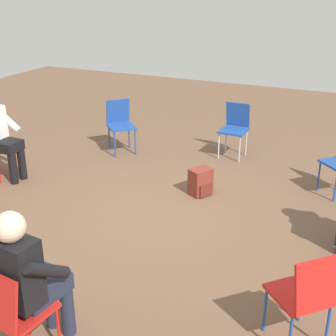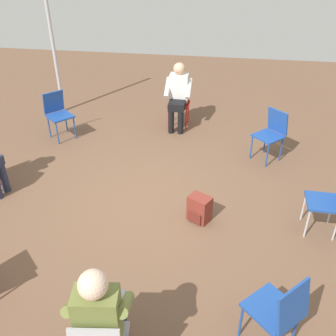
# 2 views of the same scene
# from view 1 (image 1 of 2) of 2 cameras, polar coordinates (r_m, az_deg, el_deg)

# --- Properties ---
(ground_plane) EXTENTS (15.19, 15.19, 0.00)m
(ground_plane) POSITION_cam_1_polar(r_m,az_deg,el_deg) (5.64, -1.24, -6.01)
(ground_plane) COLOR brown
(chair_north) EXTENTS (0.41, 0.44, 0.85)m
(chair_north) POSITION_cam_1_polar(r_m,az_deg,el_deg) (7.45, 8.17, 5.10)
(chair_north) COLOR #1E4799
(chair_north) RESTS_ON ground
(chair_southeast) EXTENTS (0.58, 0.58, 0.85)m
(chair_southeast) POSITION_cam_1_polar(r_m,az_deg,el_deg) (3.75, 16.41, -14.47)
(chair_southeast) COLOR red
(chair_southeast) RESTS_ON ground
(chair_south) EXTENTS (0.44, 0.48, 0.85)m
(chair_south) POSITION_cam_1_polar(r_m,az_deg,el_deg) (3.64, -18.36, -16.06)
(chair_south) COLOR red
(chair_south) RESTS_ON ground
(chair_northwest) EXTENTS (0.58, 0.58, 0.85)m
(chair_northwest) POSITION_cam_1_polar(r_m,az_deg,el_deg) (7.62, -5.85, 5.60)
(chair_northwest) COLOR #1E4799
(chair_northwest) RESTS_ON ground
(person_in_black) EXTENTS (0.53, 0.55, 1.24)m
(person_in_black) POSITION_cam_1_polar(r_m,az_deg,el_deg) (3.60, -16.74, -12.31)
(person_in_black) COLOR #23283D
(person_in_black) RESTS_ON ground
(backpack_near_laptop_user) EXTENTS (0.31, 0.34, 0.36)m
(backpack_near_laptop_user) POSITION_cam_1_polar(r_m,az_deg,el_deg) (6.16, 3.98, -1.88)
(backpack_near_laptop_user) COLOR maroon
(backpack_near_laptop_user) RESTS_ON ground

